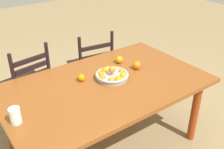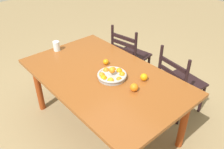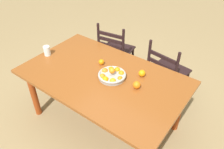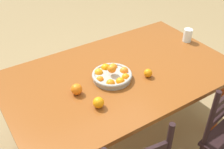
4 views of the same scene
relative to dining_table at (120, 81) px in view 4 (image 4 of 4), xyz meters
The scene contains 7 objects.
ground_plane 0.64m from the dining_table, ahead, with size 12.00×12.00×0.00m, color #8D7650.
dining_table is the anchor object (origin of this frame).
fruit_bowl 0.15m from the dining_table, 19.18° to the left, with size 0.30×0.30×0.12m.
orange_loose_0 0.42m from the dining_table, ahead, with size 0.08×0.08×0.08m, color orange.
orange_loose_1 0.24m from the dining_table, 132.99° to the left, with size 0.06×0.06×0.06m, color orange.
orange_loose_2 0.44m from the dining_table, 35.86° to the left, with size 0.07×0.07×0.07m, color orange.
drinking_glass 0.82m from the dining_table, behind, with size 0.08×0.08×0.12m, color silver.
Camera 4 is at (0.99, 1.42, 1.95)m, focal length 43.85 mm.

